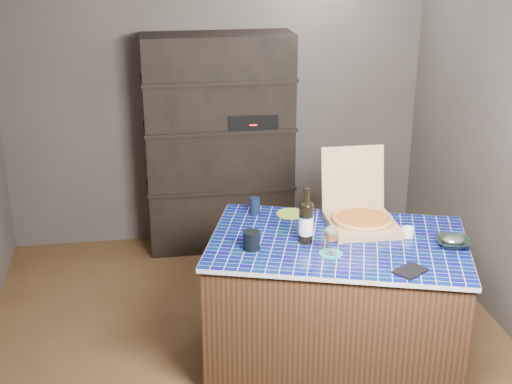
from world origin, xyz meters
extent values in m
plane|color=brown|center=(0.00, 0.00, 0.00)|extent=(3.50, 3.50, 0.00)
plane|color=#534C48|center=(0.00, 1.75, 1.25)|extent=(3.50, 0.00, 3.50)
plane|color=#534C48|center=(0.00, -1.75, 1.25)|extent=(3.50, 0.00, 3.50)
cube|color=black|center=(0.00, 1.53, 0.90)|extent=(1.20, 0.40, 1.80)
cube|color=black|center=(0.25, 1.48, 1.12)|extent=(0.40, 0.32, 0.12)
cube|color=#442F1A|center=(0.50, -0.32, 0.40)|extent=(1.70, 1.33, 0.81)
cube|color=#051E55|center=(0.50, -0.32, 0.82)|extent=(1.74, 1.38, 0.03)
cube|color=#AA7A58|center=(0.70, -0.16, 0.86)|extent=(0.41, 0.41, 0.05)
cube|color=#AA7A58|center=(0.70, 0.09, 1.08)|extent=(0.41, 0.10, 0.40)
cylinder|color=tan|center=(0.70, -0.16, 0.89)|extent=(0.38, 0.38, 0.01)
cylinder|color=maroon|center=(0.70, -0.16, 0.90)|extent=(0.33, 0.33, 0.01)
torus|color=tan|center=(0.70, -0.16, 0.90)|extent=(0.38, 0.38, 0.02)
cylinder|color=black|center=(0.30, -0.31, 0.95)|extent=(0.08, 0.08, 0.24)
ellipsoid|color=black|center=(0.30, -0.31, 1.07)|extent=(0.08, 0.08, 0.05)
cylinder|color=black|center=(0.30, -0.31, 1.13)|extent=(0.03, 0.03, 0.10)
cylinder|color=silver|center=(0.30, -0.31, 0.94)|extent=(0.09, 0.09, 0.11)
cylinder|color=#4194DD|center=(0.30, -0.31, 0.91)|extent=(0.09, 0.09, 0.01)
cylinder|color=#4194DD|center=(0.30, -0.31, 1.00)|extent=(0.09, 0.09, 0.01)
cylinder|color=teal|center=(0.41, -0.49, 0.84)|extent=(0.14, 0.14, 0.01)
cylinder|color=white|center=(0.41, -0.49, 0.84)|extent=(0.07, 0.07, 0.00)
cylinder|color=white|center=(0.41, -0.49, 0.88)|extent=(0.01, 0.01, 0.07)
ellipsoid|color=white|center=(0.41, -0.49, 0.96)|extent=(0.08, 0.08, 0.10)
cylinder|color=#BC751E|center=(0.41, -0.49, 0.95)|extent=(0.06, 0.06, 0.05)
cylinder|color=white|center=(0.41, -0.49, 0.98)|extent=(0.07, 0.07, 0.02)
cylinder|color=black|center=(-0.03, -0.35, 0.89)|extent=(0.10, 0.10, 0.11)
cube|color=black|center=(0.78, -0.77, 0.84)|extent=(0.21, 0.20, 0.01)
imported|color=black|center=(1.14, -0.50, 0.86)|extent=(0.24, 0.24, 0.05)
ellipsoid|color=#A4A6AF|center=(1.14, -0.50, 0.88)|extent=(0.13, 0.10, 0.06)
cylinder|color=white|center=(0.93, -0.33, 0.87)|extent=(0.07, 0.07, 0.06)
cylinder|color=black|center=(0.08, 0.18, 0.89)|extent=(0.07, 0.07, 0.11)
cylinder|color=#88BC28|center=(0.31, 0.13, 0.84)|extent=(0.18, 0.18, 0.01)
camera|label=1|loc=(-0.60, -4.05, 2.63)|focal=50.00mm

